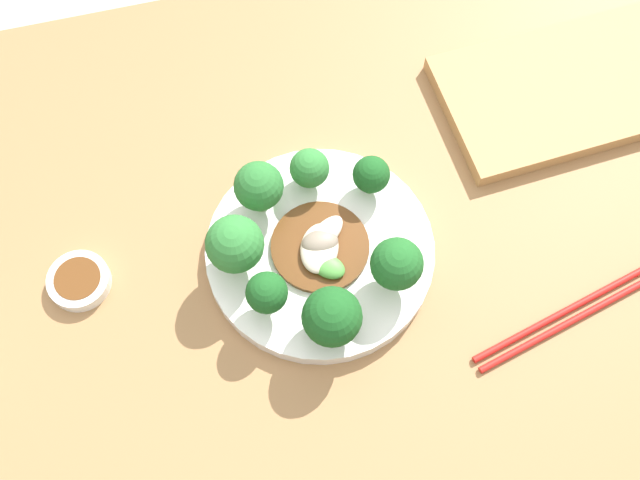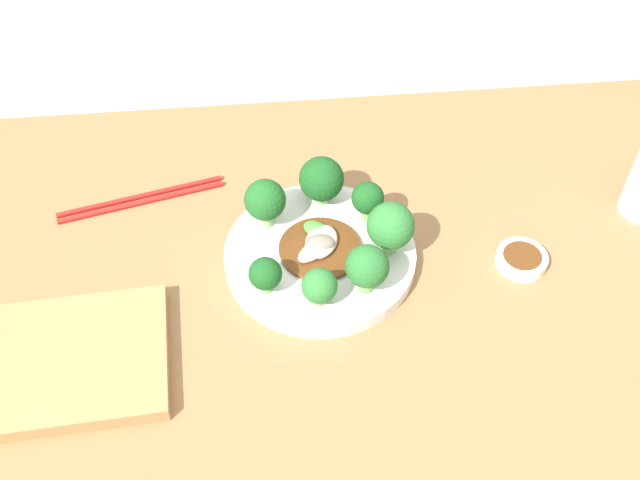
{
  "view_description": "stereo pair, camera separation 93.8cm",
  "coord_description": "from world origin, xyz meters",
  "views": [
    {
      "loc": [
        -0.03,
        -0.34,
        1.46
      ],
      "look_at": [
        0.05,
        -0.03,
        0.75
      ],
      "focal_mm": 42.0,
      "sensor_mm": 36.0,
      "label": 1
    },
    {
      "loc": [
        0.11,
        0.59,
        1.44
      ],
      "look_at": [
        0.05,
        -0.03,
        0.75
      ],
      "focal_mm": 42.0,
      "sensor_mm": 36.0,
      "label": 2
    }
  ],
  "objects": [
    {
      "name": "broccoli_northwest",
      "position": [
        0.0,
        0.04,
        0.77
      ],
      "size": [
        0.05,
        0.05,
        0.07
      ],
      "color": "#70A356",
      "rests_on": "plate"
    },
    {
      "name": "table",
      "position": [
        0.0,
        0.0,
        0.36
      ],
      "size": [
        1.11,
        0.73,
        0.71
      ],
      "color": "olive",
      "rests_on": "ground_plane"
    },
    {
      "name": "broccoli_north",
      "position": [
        0.06,
        0.05,
        0.76
      ],
      "size": [
        0.04,
        0.04,
        0.05
      ],
      "color": "#70A356",
      "rests_on": "plate"
    },
    {
      "name": "sauce_dish",
      "position": [
        -0.21,
        0.0,
        0.72
      ],
      "size": [
        0.07,
        0.07,
        0.02
      ],
      "color": "white",
      "rests_on": "table"
    },
    {
      "name": "plate",
      "position": [
        0.05,
        -0.03,
        0.72
      ],
      "size": [
        0.24,
        0.24,
        0.02
      ],
      "color": "white",
      "rests_on": "table"
    },
    {
      "name": "broccoli_southwest",
      "position": [
        -0.02,
        -0.08,
        0.77
      ],
      "size": [
        0.04,
        0.04,
        0.06
      ],
      "color": "#7AAD5B",
      "rests_on": "plate"
    },
    {
      "name": "broccoli_west",
      "position": [
        -0.04,
        -0.02,
        0.77
      ],
      "size": [
        0.06,
        0.06,
        0.07
      ],
      "color": "#89B76B",
      "rests_on": "plate"
    },
    {
      "name": "broccoli_south",
      "position": [
        0.04,
        -0.12,
        0.77
      ],
      "size": [
        0.06,
        0.06,
        0.07
      ],
      "color": "#89B76B",
      "rests_on": "plate"
    },
    {
      "name": "cutting_board",
      "position": [
        0.39,
        0.1,
        0.72
      ],
      "size": [
        0.31,
        0.19,
        0.02
      ],
      "color": "#AD7F4C",
      "rests_on": "table"
    },
    {
      "name": "stirfry_center",
      "position": [
        0.05,
        -0.03,
        0.74
      ],
      "size": [
        0.1,
        0.1,
        0.02
      ],
      "color": "#5B3314",
      "rests_on": "plate"
    },
    {
      "name": "broccoli_northeast",
      "position": [
        0.12,
        0.03,
        0.76
      ],
      "size": [
        0.04,
        0.04,
        0.05
      ],
      "color": "#7AAD5B",
      "rests_on": "plate"
    },
    {
      "name": "chopsticks",
      "position": [
        0.28,
        -0.16,
        0.72
      ],
      "size": [
        0.23,
        0.07,
        0.01
      ],
      "color": "red",
      "rests_on": "table"
    },
    {
      "name": "broccoli_southeast",
      "position": [
        0.11,
        -0.08,
        0.77
      ],
      "size": [
        0.05,
        0.05,
        0.07
      ],
      "color": "#89B76B",
      "rests_on": "plate"
    }
  ]
}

